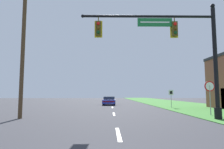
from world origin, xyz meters
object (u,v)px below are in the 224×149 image
Objects in this scene: stop_sign at (210,90)px; utility_pole_near at (23,43)px; route_sign_post at (171,95)px; signal_mast at (182,48)px; car_ahead at (109,101)px.

stop_sign is 13.71m from utility_pole_near.
utility_pole_near reaches higher than route_sign_post.
signal_mast reaches higher than route_sign_post.
stop_sign is at bearing -63.71° from car_ahead.
stop_sign is 1.23× the size of route_sign_post.
utility_pole_near is (-12.96, -9.91, 3.50)m from route_sign_post.
utility_pole_near is (-10.43, 0.75, 0.52)m from signal_mast.
route_sign_post is (7.18, -6.72, 0.92)m from car_ahead.
signal_mast is 11.36m from route_sign_post.
stop_sign is at bearing 38.62° from signal_mast.
signal_mast is 3.52× the size of stop_sign.
car_ahead is 16.92m from stop_sign.
utility_pole_near is (-5.78, -16.63, 4.43)m from car_ahead.
utility_pole_near is at bearing -142.60° from route_sign_post.
utility_pole_near is (-13.25, -1.51, 3.17)m from stop_sign.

